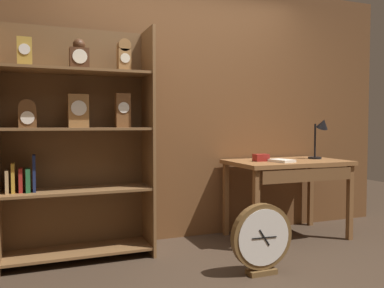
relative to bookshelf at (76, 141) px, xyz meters
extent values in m
plane|color=#3D2D21|center=(1.10, -1.10, -1.01)|extent=(10.00, 10.00, 0.00)
cube|color=brown|center=(1.10, 0.31, 0.29)|extent=(4.80, 0.05, 2.60)
cube|color=brown|center=(0.62, -0.04, -0.02)|extent=(0.03, 0.40, 1.98)
cube|color=brown|center=(0.01, 0.15, -0.02)|extent=(1.24, 0.01, 1.98)
cube|color=brown|center=(0.01, -0.04, -0.93)|extent=(1.19, 0.38, 0.02)
cube|color=brown|center=(0.01, -0.04, -0.42)|extent=(1.19, 0.38, 0.02)
cube|color=brown|center=(0.01, -0.04, 0.10)|extent=(1.19, 0.38, 0.02)
cube|color=brown|center=(0.01, -0.04, 0.57)|extent=(1.19, 0.38, 0.02)
cube|color=#B28C38|center=(-0.38, -0.04, 0.70)|extent=(0.11, 0.10, 0.23)
cylinder|color=silver|center=(-0.38, -0.10, 0.72)|extent=(0.08, 0.01, 0.08)
cube|color=brown|center=(-0.37, -0.04, 0.18)|extent=(0.13, 0.09, 0.14)
cylinder|color=brown|center=(-0.37, -0.04, 0.27)|extent=(0.13, 0.09, 0.13)
cylinder|color=silver|center=(-0.37, -0.08, 0.19)|extent=(0.10, 0.01, 0.10)
cube|color=#472816|center=(0.03, -0.05, 0.67)|extent=(0.15, 0.10, 0.18)
sphere|color=#472816|center=(0.03, -0.05, 0.79)|extent=(0.10, 0.10, 0.10)
cylinder|color=silver|center=(0.03, -0.11, 0.69)|extent=(0.12, 0.01, 0.12)
cube|color=olive|center=(0.02, -0.03, 0.25)|extent=(0.16, 0.09, 0.28)
cylinder|color=silver|center=(0.02, -0.08, 0.27)|extent=(0.13, 0.01, 0.13)
cube|color=olive|center=(0.40, -0.06, 0.68)|extent=(0.11, 0.10, 0.19)
cylinder|color=olive|center=(0.40, -0.06, 0.81)|extent=(0.11, 0.10, 0.11)
cylinder|color=silver|center=(0.40, -0.11, 0.70)|extent=(0.08, 0.01, 0.08)
cube|color=brown|center=(0.39, -0.06, 0.26)|extent=(0.12, 0.07, 0.29)
cylinder|color=white|center=(0.39, -0.10, 0.28)|extent=(0.09, 0.01, 0.09)
cube|color=tan|center=(-0.53, -0.05, -0.31)|extent=(0.02, 0.13, 0.18)
cube|color=#B78C2D|center=(-0.49, -0.04, -0.29)|extent=(0.03, 0.13, 0.23)
cube|color=maroon|center=(-0.43, -0.02, -0.31)|extent=(0.03, 0.15, 0.19)
cube|color=#236638|center=(-0.38, -0.04, -0.31)|extent=(0.03, 0.15, 0.19)
cube|color=#19234C|center=(-0.33, -0.02, -0.26)|extent=(0.02, 0.16, 0.30)
cube|color=brown|center=(2.04, -0.11, -0.25)|extent=(1.17, 0.71, 0.04)
cube|color=brown|center=(1.51, -0.41, -0.64)|extent=(0.05, 0.05, 0.74)
cube|color=brown|center=(2.58, -0.41, -0.64)|extent=(0.05, 0.05, 0.74)
cube|color=brown|center=(1.51, 0.20, -0.64)|extent=(0.05, 0.05, 0.74)
cube|color=brown|center=(2.58, 0.20, -0.64)|extent=(0.05, 0.05, 0.74)
cube|color=brown|center=(2.04, -0.44, -0.34)|extent=(0.99, 0.03, 0.12)
cylinder|color=black|center=(2.43, -0.05, -0.22)|extent=(0.14, 0.14, 0.02)
cylinder|color=black|center=(2.43, -0.05, -0.03)|extent=(0.02, 0.02, 0.35)
cone|color=black|center=(2.49, -0.10, 0.14)|extent=(0.13, 0.15, 0.14)
cube|color=maroon|center=(1.75, -0.09, -0.19)|extent=(0.15, 0.09, 0.07)
cube|color=silver|center=(1.89, -0.23, -0.21)|extent=(0.21, 0.25, 0.02)
cube|color=brown|center=(1.28, -0.88, -0.99)|extent=(0.23, 0.11, 0.04)
cylinder|color=brown|center=(1.28, -0.88, -0.72)|extent=(0.51, 0.06, 0.51)
cylinder|color=silver|center=(1.28, -0.92, -0.72)|extent=(0.43, 0.01, 0.43)
cube|color=black|center=(1.28, -0.92, -0.72)|extent=(0.09, 0.01, 0.13)
cube|color=black|center=(1.28, -0.92, -0.72)|extent=(0.21, 0.01, 0.01)
camera|label=1|loc=(-0.32, -3.47, 0.14)|focal=37.22mm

